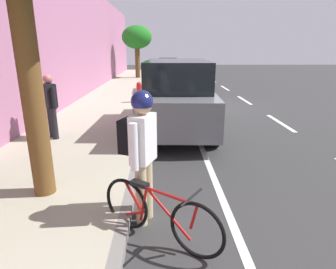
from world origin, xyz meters
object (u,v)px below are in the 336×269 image
(parked_sedan_green_second, at_px, (170,79))
(pedestrian_on_phone, at_px, (50,103))
(parked_sedan_silver_nearest, at_px, (168,66))
(parked_suv_grey_mid, at_px, (177,95))
(fire_hydrant, at_px, (139,92))
(bicycle_at_curb, at_px, (158,214))
(street_tree_near_cyclist, at_px, (137,38))
(cyclist_with_backpack, at_px, (141,144))

(parked_sedan_green_second, xyz_separation_m, pedestrian_on_phone, (3.16, 8.28, 0.27))
(parked_sedan_silver_nearest, height_order, parked_suv_grey_mid, parked_suv_grey_mid)
(parked_sedan_green_second, bearing_deg, fire_hydrant, 67.17)
(bicycle_at_curb, distance_m, pedestrian_on_phone, 4.75)
(parked_suv_grey_mid, relative_size, street_tree_near_cyclist, 1.25)
(parked_sedan_green_second, distance_m, cyclist_with_backpack, 11.73)
(pedestrian_on_phone, height_order, fire_hydrant, pedestrian_on_phone)
(cyclist_with_backpack, xyz_separation_m, street_tree_near_cyclist, (1.56, -18.92, 1.92))
(parked_sedan_silver_nearest, xyz_separation_m, fire_hydrant, (1.53, 14.36, -0.19))
(parked_suv_grey_mid, height_order, pedestrian_on_phone, parked_suv_grey_mid)
(parked_sedan_green_second, distance_m, pedestrian_on_phone, 8.87)
(parked_sedan_green_second, distance_m, parked_suv_grey_mid, 7.12)
(street_tree_near_cyclist, bearing_deg, fire_hydrant, 94.81)
(pedestrian_on_phone, bearing_deg, bicycle_at_curb, 124.46)
(parked_sedan_silver_nearest, bearing_deg, parked_sedan_green_second, 89.33)
(parked_sedan_green_second, bearing_deg, street_tree_near_cyclist, -72.45)
(parked_sedan_green_second, xyz_separation_m, parked_suv_grey_mid, (0.02, 7.11, 0.27))
(bicycle_at_curb, xyz_separation_m, street_tree_near_cyclist, (1.78, -19.38, 2.66))
(parked_sedan_silver_nearest, bearing_deg, parked_suv_grey_mid, 89.53)
(bicycle_at_curb, distance_m, cyclist_with_backpack, 0.90)
(pedestrian_on_phone, bearing_deg, parked_sedan_green_second, -110.89)
(parked_sedan_silver_nearest, relative_size, fire_hydrant, 5.35)
(parked_suv_grey_mid, height_order, cyclist_with_backpack, parked_suv_grey_mid)
(parked_sedan_silver_nearest, relative_size, street_tree_near_cyclist, 1.18)
(parked_sedan_green_second, height_order, pedestrian_on_phone, pedestrian_on_phone)
(cyclist_with_backpack, relative_size, pedestrian_on_phone, 1.16)
(parked_sedan_silver_nearest, bearing_deg, cyclist_with_backpack, 87.85)
(street_tree_near_cyclist, relative_size, pedestrian_on_phone, 2.42)
(parked_sedan_green_second, relative_size, pedestrian_on_phone, 2.86)
(street_tree_near_cyclist, height_order, pedestrian_on_phone, street_tree_near_cyclist)
(parked_sedan_silver_nearest, xyz_separation_m, parked_suv_grey_mid, (0.15, 18.15, 0.27))
(bicycle_at_curb, bearing_deg, parked_sedan_silver_nearest, -91.56)
(parked_sedan_green_second, relative_size, bicycle_at_curb, 3.09)
(parked_sedan_green_second, bearing_deg, bicycle_at_curb, 87.64)
(parked_sedan_silver_nearest, height_order, fire_hydrant, parked_sedan_silver_nearest)
(parked_suv_grey_mid, distance_m, fire_hydrant, 4.06)
(parked_sedan_silver_nearest, height_order, pedestrian_on_phone, pedestrian_on_phone)
(pedestrian_on_phone, xyz_separation_m, fire_hydrant, (-1.76, -4.96, -0.46))
(bicycle_at_curb, xyz_separation_m, cyclist_with_backpack, (0.22, -0.46, 0.75))
(parked_sedan_green_second, xyz_separation_m, fire_hydrant, (1.40, 3.32, -0.19))
(street_tree_near_cyclist, xyz_separation_m, fire_hydrant, (-0.89, 10.54, -2.47))
(parked_suv_grey_mid, xyz_separation_m, street_tree_near_cyclist, (2.26, -14.33, 2.01))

